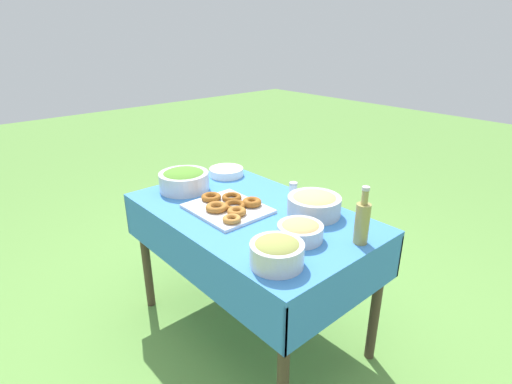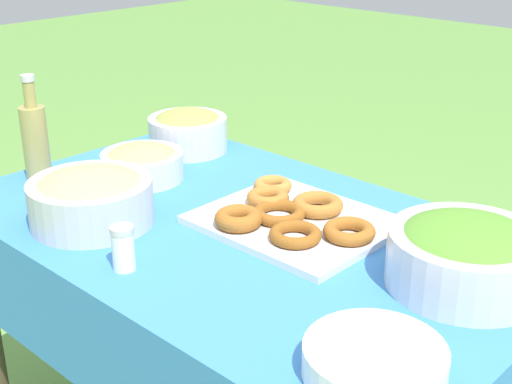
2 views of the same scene
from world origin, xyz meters
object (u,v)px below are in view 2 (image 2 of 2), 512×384
salad_bowl (467,254)px  pasta_bowl (91,197)px  plate_stack (374,361)px  bread_bowl (142,162)px  donut_platter (293,217)px  olive_bowl (188,130)px  olive_oil_bottle (35,139)px

salad_bowl → pasta_bowl: (0.71, 0.30, -0.00)m
plate_stack → bread_bowl: bread_bowl is taller
bread_bowl → plate_stack: bearing=163.3°
pasta_bowl → donut_platter: pasta_bowl is taller
donut_platter → olive_bowl: size_ratio=1.85×
salad_bowl → plate_stack: 0.33m
bread_bowl → olive_bowl: bearing=-70.1°
olive_oil_bottle → pasta_bowl: bearing=168.9°
salad_bowl → olive_bowl: 0.93m
olive_oil_bottle → olive_bowl: 0.41m
bread_bowl → olive_bowl: 0.24m
salad_bowl → pasta_bowl: bearing=23.0°
olive_bowl → plate_stack: bearing=153.1°
olive_bowl → salad_bowl: bearing=170.5°
salad_bowl → olive_bowl: (0.92, -0.15, -0.01)m
salad_bowl → olive_oil_bottle: 1.06m
donut_platter → olive_bowl: (0.53, -0.17, 0.04)m
salad_bowl → bread_bowl: size_ratio=1.39×
olive_oil_bottle → olive_bowl: (-0.11, -0.39, -0.04)m
pasta_bowl → bread_bowl: 0.27m
olive_oil_bottle → bread_bowl: size_ratio=1.29×
pasta_bowl → bread_bowl: size_ratio=1.30×
pasta_bowl → olive_bowl: bearing=-65.9°
donut_platter → bread_bowl: 0.45m
plate_stack → bread_bowl: (0.87, -0.26, 0.02)m
donut_platter → olive_oil_bottle: 0.68m
salad_bowl → plate_stack: size_ratio=1.33×
salad_bowl → bread_bowl: 0.84m
salad_bowl → olive_oil_bottle: olive_oil_bottle is taller
pasta_bowl → olive_bowl: pasta_bowl is taller
donut_platter → olive_oil_bottle: bearing=19.0°
salad_bowl → pasta_bowl: salad_bowl is taller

